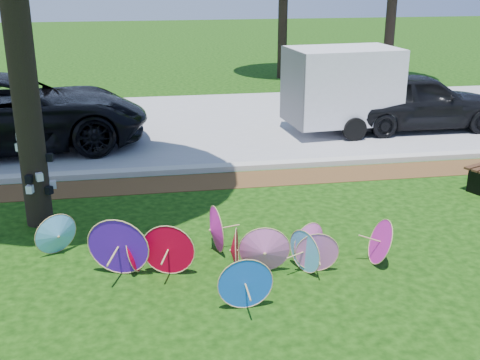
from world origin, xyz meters
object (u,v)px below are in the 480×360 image
at_px(parasol_pile, 187,248).
at_px(cargo_trailer, 342,85).
at_px(black_van, 10,113).
at_px(dark_pickup, 417,101).

relative_size(parasol_pile, cargo_trailer, 2.45).
bearing_deg(black_van, cargo_trailer, -95.66).
bearing_deg(cargo_trailer, black_van, 175.92).
distance_m(black_van, cargo_trailer, 8.29).
bearing_deg(black_van, dark_pickup, -95.85).
bearing_deg(dark_pickup, parasol_pile, 136.50).
bearing_deg(parasol_pile, black_van, 117.44).
distance_m(dark_pickup, cargo_trailer, 2.19).
bearing_deg(parasol_pile, cargo_trailer, 56.58).
bearing_deg(parasol_pile, dark_pickup, 46.20).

